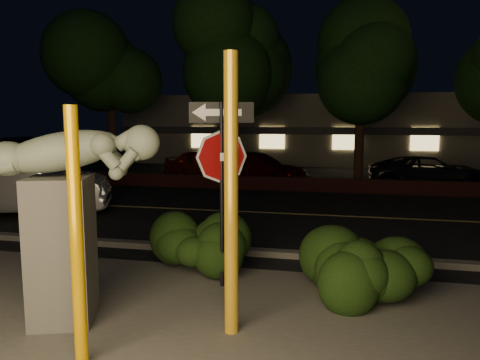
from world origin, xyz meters
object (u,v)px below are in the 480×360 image
signpost (222,157)px  sculpture (63,203)px  yellow_pole_left (77,240)px  parked_car_red (209,166)px  parked_car_dark (430,173)px  yellow_pole_right (231,197)px  parked_car_darkred (257,168)px  silver_sedan (14,185)px

signpost → sculpture: size_ratio=1.13×
yellow_pole_left → parked_car_red: size_ratio=0.69×
sculpture → parked_car_dark: bearing=44.9°
yellow_pole_right → signpost: (-0.53, 1.54, 0.35)m
yellow_pole_left → parked_car_dark: (5.89, 14.50, -0.77)m
yellow_pole_right → parked_car_darkred: (-2.20, 13.48, -1.08)m
yellow_pole_right → parked_car_darkred: bearing=99.3°
silver_sedan → parked_car_dark: (12.07, 7.68, -0.21)m
sculpture → parked_car_darkred: 13.67m
yellow_pole_left → silver_sedan: 9.22m
yellow_pole_right → parked_car_dark: 14.15m
sculpture → parked_car_darkred: sculpture is taller
yellow_pole_right → sculpture: size_ratio=1.33×
sculpture → parked_car_darkred: size_ratio=0.59×
silver_sedan → yellow_pole_right: bearing=-149.4°
parked_car_red → silver_sedan: bearing=177.8°
yellow_pole_right → parked_car_dark: yellow_pole_right is taller
yellow_pole_left → yellow_pole_right: (1.39, 1.13, 0.32)m
yellow_pole_left → signpost: signpost is taller
yellow_pole_left → parked_car_darkred: 14.65m
signpost → parked_car_dark: 12.94m
yellow_pole_left → parked_car_dark: bearing=67.9°
yellow_pole_left → yellow_pole_right: yellow_pole_right is taller
yellow_pole_right → parked_car_darkred: 13.70m
yellow_pole_left → signpost: (0.86, 2.67, 0.67)m
parked_car_red → parked_car_darkred: (2.03, 0.08, -0.05)m
yellow_pole_left → silver_sedan: yellow_pole_left is taller
yellow_pole_right → parked_car_red: bearing=107.5°
silver_sedan → sculpture: bearing=-159.7°
yellow_pole_left → signpost: bearing=72.1°
signpost → silver_sedan: signpost is taller
parked_car_darkred → signpost: bearing=-153.8°
signpost → parked_car_darkred: bearing=84.5°
parked_car_red → parked_car_dark: size_ratio=0.90×
parked_car_red → parked_car_dark: 8.74m
yellow_pole_left → parked_car_dark: size_ratio=0.62×
silver_sedan → parked_car_darkred: size_ratio=1.16×
parked_car_red → parked_car_darkred: size_ratio=0.92×
yellow_pole_left → silver_sedan: size_ratio=0.55×
signpost → parked_car_darkred: (-1.67, 11.94, -1.43)m
yellow_pole_left → yellow_pole_right: 1.82m
silver_sedan → parked_car_red: silver_sedan is taller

